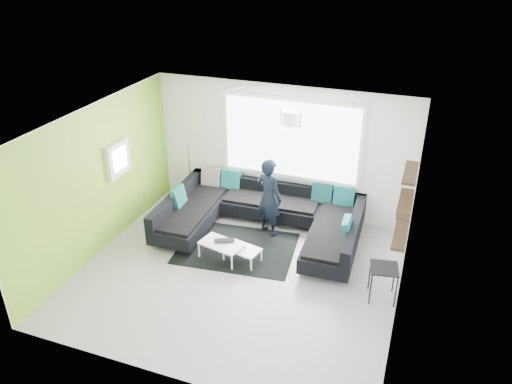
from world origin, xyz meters
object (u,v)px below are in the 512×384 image
sectional_sofa (261,220)px  laptop (224,242)px  arc_lamp (188,147)px  person (269,197)px  side_table (382,283)px  coffee_table (232,252)px

sectional_sofa → laptop: 1.04m
arc_lamp → person: arc_lamp is taller
sectional_sofa → person: size_ratio=2.42×
side_table → sectional_sofa: bearing=155.6°
person → side_table: bearing=175.4°
sectional_sofa → coffee_table: sectional_sofa is taller
sectional_sofa → person: (0.11, 0.16, 0.45)m
coffee_table → laptop: laptop is taller
sectional_sofa → coffee_table: bearing=-105.0°
person → laptop: (-0.48, -1.13, -0.46)m
arc_lamp → side_table: bearing=-34.3°
side_table → laptop: 2.90m
arc_lamp → side_table: size_ratio=4.46×
person → laptop: size_ratio=3.70×
sectional_sofa → laptop: sectional_sofa is taller
arc_lamp → person: size_ratio=1.68×
arc_lamp → sectional_sofa: bearing=-32.4°
arc_lamp → person: 2.18m
arc_lamp → coffee_table: bearing=-56.7°
side_table → laptop: bearing=176.6°
coffee_table → person: person is taller
side_table → person: (-2.42, 1.30, 0.51)m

